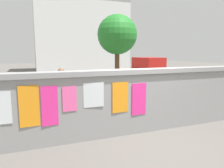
# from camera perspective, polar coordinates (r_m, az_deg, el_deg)

# --- Properties ---
(ground) EXTENTS (60.00, 60.00, 0.00)m
(ground) POSITION_cam_1_polar(r_m,az_deg,el_deg) (13.41, -8.84, -0.69)
(ground) COLOR #605B56
(poster_wall) EXTENTS (7.66, 0.42, 1.71)m
(poster_wall) POSITION_cam_1_polar(r_m,az_deg,el_deg) (5.81, 7.97, -4.17)
(poster_wall) COLOR gray
(poster_wall) RESTS_ON ground
(auto_rickshaw_truck) EXTENTS (3.78, 2.01, 1.85)m
(auto_rickshaw_truck) POSITION_cam_1_polar(r_m,az_deg,el_deg) (11.20, 5.74, 2.17)
(auto_rickshaw_truck) COLOR black
(auto_rickshaw_truck) RESTS_ON ground
(motorcycle) EXTENTS (1.90, 0.56, 0.87)m
(motorcycle) POSITION_cam_1_polar(r_m,az_deg,el_deg) (8.19, 15.83, -3.63)
(motorcycle) COLOR black
(motorcycle) RESTS_ON ground
(bicycle_near) EXTENTS (1.71, 0.44, 0.95)m
(bicycle_near) POSITION_cam_1_polar(r_m,az_deg,el_deg) (8.23, -3.77, -3.97)
(bicycle_near) COLOR black
(bicycle_near) RESTS_ON ground
(bicycle_far) EXTENTS (1.70, 0.44, 0.95)m
(bicycle_far) POSITION_cam_1_polar(r_m,az_deg,el_deg) (8.66, -23.12, -4.02)
(bicycle_far) COLOR black
(bicycle_far) RESTS_ON ground
(person_walking) EXTENTS (0.38, 0.38, 1.62)m
(person_walking) POSITION_cam_1_polar(r_m,az_deg,el_deg) (6.01, -18.38, -3.07)
(person_walking) COLOR #BF6626
(person_walking) RESTS_ON ground
(person_bystander) EXTENTS (0.48, 0.48, 1.62)m
(person_bystander) POSITION_cam_1_polar(r_m,az_deg,el_deg) (7.55, -13.31, -0.52)
(person_bystander) COLOR #BF6626
(person_bystander) RESTS_ON ground
(tree_roadside) EXTENTS (3.00, 3.00, 4.94)m
(tree_roadside) POSITION_cam_1_polar(r_m,az_deg,el_deg) (16.49, 1.41, 13.03)
(tree_roadside) COLOR brown
(tree_roadside) RESTS_ON ground
(building_background) EXTENTS (10.87, 4.45, 8.74)m
(building_background) POSITION_cam_1_polar(r_m,az_deg,el_deg) (25.84, -8.06, 13.56)
(building_background) COLOR silver
(building_background) RESTS_ON ground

